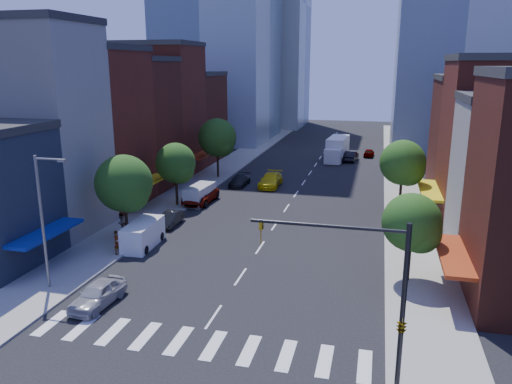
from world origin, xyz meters
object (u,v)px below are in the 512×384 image
(parked_car_second, at_px, (171,219))
(taxi, at_px, (271,180))
(traffic_car_oncoming, at_px, (351,156))
(parked_car_rear, at_px, (240,181))
(pedestrian_far, at_px, (121,223))
(cargo_van_far, at_px, (199,195))
(traffic_car_far, at_px, (369,153))
(pedestrian_near, at_px, (117,242))
(cargo_van_near, at_px, (142,235))
(parked_car_third, at_px, (200,196))
(parked_car_front, at_px, (98,294))
(box_truck, at_px, (337,150))

(parked_car_second, relative_size, taxi, 0.70)
(taxi, bearing_deg, traffic_car_oncoming, 65.79)
(parked_car_rear, distance_m, pedestrian_far, 20.78)
(cargo_van_far, bearing_deg, traffic_car_far, 66.91)
(cargo_van_far, bearing_deg, taxi, 61.94)
(pedestrian_far, bearing_deg, pedestrian_near, 21.27)
(cargo_van_far, distance_m, traffic_car_far, 37.55)
(traffic_car_far, relative_size, pedestrian_near, 1.97)
(cargo_van_near, height_order, pedestrian_near, pedestrian_near)
(traffic_car_oncoming, bearing_deg, pedestrian_near, 77.00)
(parked_car_third, bearing_deg, traffic_car_far, 64.97)
(parked_car_third, height_order, cargo_van_far, cargo_van_far)
(taxi, distance_m, pedestrian_far, 22.47)
(parked_car_rear, xyz_separation_m, pedestrian_near, (-3.00, -24.84, 0.45))
(parked_car_second, bearing_deg, cargo_van_near, -91.34)
(traffic_car_far, bearing_deg, parked_car_front, 78.64)
(parked_car_second, bearing_deg, pedestrian_far, -135.70)
(parked_car_rear, bearing_deg, pedestrian_near, -95.42)
(cargo_van_near, xyz_separation_m, traffic_car_far, (17.09, 47.05, -0.39))
(parked_car_second, bearing_deg, traffic_car_far, 66.09)
(parked_car_front, relative_size, pedestrian_near, 2.35)
(box_truck, bearing_deg, traffic_car_far, 46.35)
(cargo_van_near, bearing_deg, parked_car_second, 87.45)
(parked_car_third, xyz_separation_m, cargo_van_near, (0.01, -13.82, 0.23))
(pedestrian_near, bearing_deg, cargo_van_far, 8.18)
(parked_car_rear, height_order, cargo_van_far, cargo_van_far)
(cargo_van_near, bearing_deg, box_truck, 71.39)
(taxi, height_order, pedestrian_far, pedestrian_far)
(pedestrian_near, bearing_deg, taxi, -3.43)
(parked_car_front, distance_m, traffic_car_oncoming, 54.04)
(cargo_van_far, relative_size, traffic_car_oncoming, 1.01)
(traffic_car_oncoming, relative_size, box_truck, 0.53)
(parked_car_rear, relative_size, taxi, 0.80)
(parked_car_front, height_order, box_truck, box_truck)
(cargo_van_near, bearing_deg, cargo_van_far, 87.46)
(parked_car_second, distance_m, pedestrian_far, 4.70)
(parked_car_second, relative_size, traffic_car_oncoming, 0.84)
(parked_car_rear, relative_size, traffic_car_far, 1.20)
(cargo_van_near, xyz_separation_m, pedestrian_near, (-1.01, -2.29, 0.08))
(traffic_car_oncoming, bearing_deg, traffic_car_far, -113.11)
(traffic_car_oncoming, xyz_separation_m, box_truck, (-2.24, 0.28, 0.90))
(parked_car_third, distance_m, pedestrian_far, 11.84)
(cargo_van_far, bearing_deg, cargo_van_near, -85.93)
(parked_car_front, bearing_deg, cargo_van_far, 98.34)
(cargo_van_far, bearing_deg, pedestrian_far, -102.28)
(parked_car_second, height_order, cargo_van_far, cargo_van_far)
(cargo_van_far, xyz_separation_m, pedestrian_near, (-0.99, -15.90, 0.12))
(traffic_car_far, bearing_deg, pedestrian_near, 73.28)
(cargo_van_far, xyz_separation_m, taxi, (5.87, 9.36, -0.17))
(taxi, bearing_deg, pedestrian_near, -105.42)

